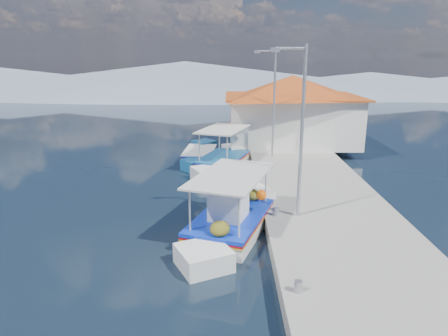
{
  "coord_description": "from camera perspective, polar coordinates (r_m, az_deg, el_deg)",
  "views": [
    {
      "loc": [
        2.08,
        -11.9,
        6.13
      ],
      "look_at": [
        1.88,
        5.55,
        1.3
      ],
      "focal_mm": 32.75,
      "sensor_mm": 36.0,
      "label": 1
    }
  ],
  "objects": [
    {
      "name": "caique_green_canopy",
      "position": [
        22.89,
        -0.2,
        0.9
      ],
      "size": [
        3.41,
        6.35,
        2.51
      ],
      "rotation": [
        0.0,
        0.0,
        0.33
      ],
      "color": "white",
      "rests_on": "ground"
    },
    {
      "name": "ground",
      "position": [
        13.54,
        -8.42,
        -11.62
      ],
      "size": [
        160.0,
        160.0,
        0.0
      ],
      "primitive_type": "plane",
      "color": "black",
      "rests_on": "ground"
    },
    {
      "name": "harbor_building",
      "position": [
        27.42,
        9.4,
        8.24
      ],
      "size": [
        10.49,
        10.49,
        4.4
      ],
      "color": "silver",
      "rests_on": "quay"
    },
    {
      "name": "main_caique",
      "position": [
        14.66,
        0.91,
        -7.26
      ],
      "size": [
        3.64,
        6.96,
        2.42
      ],
      "rotation": [
        0.0,
        0.0,
        0.33
      ],
      "color": "white",
      "rests_on": "ground"
    },
    {
      "name": "bollards",
      "position": [
        18.08,
        6.1,
        -2.26
      ],
      "size": [
        0.2,
        17.2,
        0.3
      ],
      "color": "#A5A8AD",
      "rests_on": "quay"
    },
    {
      "name": "lamp_post_near",
      "position": [
        14.29,
        10.49,
        6.04
      ],
      "size": [
        1.21,
        0.14,
        6.0
      ],
      "color": "#A5A8AD",
      "rests_on": "quay"
    },
    {
      "name": "caique_blue_hull",
      "position": [
        24.57,
        -3.4,
        1.67
      ],
      "size": [
        1.97,
        5.88,
        1.05
      ],
      "rotation": [
        0.0,
        0.0,
        0.06
      ],
      "color": "#185B90",
      "rests_on": "ground"
    },
    {
      "name": "mountain_ridge",
      "position": [
        68.17,
        4.52,
        11.98
      ],
      "size": [
        171.4,
        96.0,
        5.5
      ],
      "color": "gray",
      "rests_on": "ground"
    },
    {
      "name": "lamp_post_far",
      "position": [
        23.14,
        6.79,
        9.71
      ],
      "size": [
        1.21,
        0.14,
        6.0
      ],
      "color": "#A5A8AD",
      "rests_on": "quay"
    },
    {
      "name": "quay",
      "position": [
        19.22,
        12.11,
        -2.7
      ],
      "size": [
        5.0,
        44.0,
        0.5
      ],
      "primitive_type": "cube",
      "color": "gray",
      "rests_on": "ground"
    }
  ]
}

